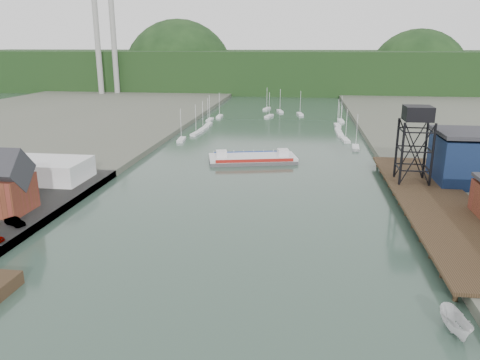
# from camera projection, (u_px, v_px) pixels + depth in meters

# --- Properties ---
(ground) EXTENTS (600.00, 600.00, 0.00)m
(ground) POSITION_uv_depth(u_px,v_px,m) (185.00, 339.00, 50.03)
(ground) COLOR #294033
(ground) RESTS_ON ground
(east_pier) EXTENTS (14.00, 70.00, 2.45)m
(east_pier) POSITION_uv_depth(u_px,v_px,m) (437.00, 202.00, 87.51)
(east_pier) COLOR black
(east_pier) RESTS_ON ground
(white_shed) EXTENTS (18.00, 12.00, 4.50)m
(white_shed) POSITION_uv_depth(u_px,v_px,m) (45.00, 170.00, 102.25)
(white_shed) COLOR silver
(white_shed) RESTS_ON west_quay
(lift_tower) EXTENTS (6.50, 6.50, 16.00)m
(lift_tower) POSITION_uv_depth(u_px,v_px,m) (418.00, 118.00, 96.30)
(lift_tower) COLOR black
(lift_tower) RESTS_ON east_pier
(marina_sailboats) EXTENTS (57.71, 92.65, 0.90)m
(marina_sailboats) POSITION_uv_depth(u_px,v_px,m) (273.00, 124.00, 181.66)
(marina_sailboats) COLOR silver
(marina_sailboats) RESTS_ON ground
(smokestacks) EXTENTS (11.20, 8.20, 60.00)m
(smokestacks) POSITION_uv_depth(u_px,v_px,m) (106.00, 45.00, 276.63)
(smokestacks) COLOR #989793
(smokestacks) RESTS_ON ground
(distant_hills) EXTENTS (500.00, 120.00, 80.00)m
(distant_hills) POSITION_uv_depth(u_px,v_px,m) (283.00, 73.00, 334.36)
(distant_hills) COLOR black
(distant_hills) RESTS_ON ground
(chain_ferry) EXTENTS (24.50, 14.34, 3.31)m
(chain_ferry) POSITION_uv_depth(u_px,v_px,m) (252.00, 159.00, 124.87)
(chain_ferry) COLOR #4B4B4E
(chain_ferry) RESTS_ON ground
(motorboat) EXTENTS (2.95, 6.35, 2.37)m
(motorboat) POSITION_uv_depth(u_px,v_px,m) (456.00, 324.00, 50.61)
(motorboat) COLOR silver
(motorboat) RESTS_ON ground
(car_west_b) EXTENTS (4.20, 2.95, 1.31)m
(car_west_b) POSITION_uv_depth(u_px,v_px,m) (15.00, 222.00, 76.75)
(car_west_b) COLOR #999999
(car_west_b) RESTS_ON west_quay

